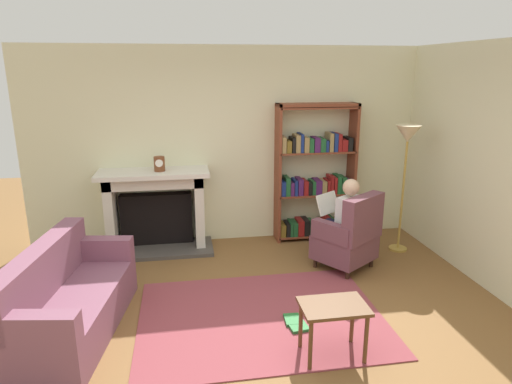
% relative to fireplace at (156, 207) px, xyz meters
% --- Properties ---
extents(ground, '(14.00, 14.00, 0.00)m').
position_rel_fireplace_xyz_m(ground, '(1.09, -2.30, -0.59)').
color(ground, brown).
extents(back_wall, '(5.60, 0.10, 2.70)m').
position_rel_fireplace_xyz_m(back_wall, '(1.09, 0.25, 0.76)').
color(back_wall, beige).
rests_on(back_wall, ground).
extents(side_wall_right, '(0.10, 5.20, 2.70)m').
position_rel_fireplace_xyz_m(side_wall_right, '(3.74, -1.05, 0.76)').
color(side_wall_right, beige).
rests_on(side_wall_right, ground).
extents(area_rug, '(2.40, 1.80, 0.01)m').
position_rel_fireplace_xyz_m(area_rug, '(1.09, -2.00, -0.58)').
color(area_rug, brown).
rests_on(area_rug, ground).
extents(fireplace, '(1.48, 0.64, 1.11)m').
position_rel_fireplace_xyz_m(fireplace, '(0.00, 0.00, 0.00)').
color(fireplace, '#4C4742').
rests_on(fireplace, ground).
extents(mantel_clock, '(0.14, 0.14, 0.19)m').
position_rel_fireplace_xyz_m(mantel_clock, '(0.09, -0.10, 0.62)').
color(mantel_clock, brown).
rests_on(mantel_clock, fireplace).
extents(bookshelf, '(1.12, 0.32, 1.94)m').
position_rel_fireplace_xyz_m(bookshelf, '(2.22, 0.03, 0.33)').
color(bookshelf, brown).
rests_on(bookshelf, ground).
extents(armchair_reading, '(0.88, 0.87, 0.97)m').
position_rel_fireplace_xyz_m(armchair_reading, '(2.35, -1.06, -0.16)').
color(armchair_reading, '#331E14').
rests_on(armchair_reading, ground).
extents(seated_reader, '(0.55, 0.59, 1.14)m').
position_rel_fireplace_xyz_m(seated_reader, '(2.28, -0.96, 0.04)').
color(seated_reader, silver).
rests_on(seated_reader, ground).
extents(sofa_floral, '(0.98, 1.79, 0.85)m').
position_rel_fireplace_xyz_m(sofa_floral, '(-0.72, -1.95, -0.27)').
color(sofa_floral, '#834F64').
rests_on(sofa_floral, ground).
extents(side_table, '(0.56, 0.39, 0.49)m').
position_rel_fireplace_xyz_m(side_table, '(1.59, -2.70, -0.18)').
color(side_table, brown).
rests_on(side_table, ground).
extents(scattered_books, '(0.20, 0.33, 0.03)m').
position_rel_fireplace_xyz_m(scattered_books, '(1.39, -2.19, -0.56)').
color(scattered_books, '#267233').
rests_on(scattered_books, area_rug).
extents(floor_lamp, '(0.32, 0.32, 1.70)m').
position_rel_fireplace_xyz_m(floor_lamp, '(3.24, -0.60, 0.86)').
color(floor_lamp, '#B7933F').
rests_on(floor_lamp, ground).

